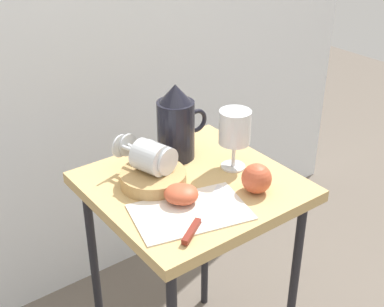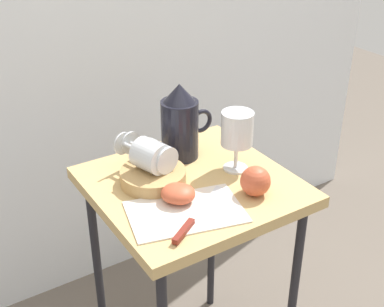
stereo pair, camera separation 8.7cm
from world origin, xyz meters
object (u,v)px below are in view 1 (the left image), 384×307
Objects in this scene: apple_half_right at (180,194)px; knife at (198,221)px; apple_half_left at (183,194)px; apple_whole at (257,178)px; wine_glass_tipped_far at (155,156)px; wine_glass_tipped_near at (150,157)px; wine_glass_upright at (235,130)px; table at (192,206)px; pitcher at (176,128)px; basket_tray at (153,178)px.

apple_half_right is 0.10m from knife.
apple_whole reaches higher than apple_half_left.
wine_glass_tipped_far is 0.72× the size of knife.
apple_whole is 0.34× the size of knife.
wine_glass_tipped_near reaches higher than wine_glass_tipped_far.
wine_glass_tipped_far is 2.10× the size of apple_half_right.
table is at bearing 176.96° from wine_glass_upright.
apple_whole reaches higher than knife.
apple_half_right reaches higher than knife.
wine_glass_tipped_near is at bearing 95.56° from apple_half_left.
apple_whole is (-0.03, -0.12, -0.07)m from wine_glass_upright.
wine_glass_tipped_near reaches higher than apple_half_left.
apple_half_right is 0.19m from apple_whole.
apple_half_right is at bearing -143.94° from table.
knife is (-0.19, -0.02, -0.03)m from apple_whole.
knife is at bearing -173.67° from apple_whole.
apple_whole is (0.17, -0.19, -0.03)m from wine_glass_tipped_far.
pitcher is at bearing 58.33° from apple_half_left.
wine_glass_tipped_near reaches higher than apple_whole.
table is at bearing 40.67° from apple_half_left.
apple_whole reaches higher than apple_half_right.
wine_glass_tipped_far is at bearing 33.40° from basket_tray.
apple_half_right is 1.00× the size of apple_whole.
pitcher reaches higher than wine_glass_tipped_near.
knife is at bearing -99.87° from apple_half_right.
wine_glass_upright is (0.13, -0.01, 0.18)m from table.
apple_half_right is at bearing 80.13° from knife.
wine_glass_upright is at bearing -3.04° from table.
wine_glass_upright is 0.29m from knife.
table is 3.23× the size of pitcher.
pitcher is 0.23m from apple_half_right.
pitcher is at bearing 121.81° from wine_glass_upright.
apple_whole is (0.18, -0.07, 0.01)m from apple_half_right.
knife is (-0.14, -0.28, -0.08)m from pitcher.
pitcher is 2.85× the size of apple_half_right.
basket_tray is 0.17m from pitcher.
wine_glass_upright is 0.15m from apple_whole.
apple_whole is at bearing -21.05° from apple_half_left.
apple_half_left is at bearing 158.95° from apple_whole.
apple_half_left is (-0.12, -0.19, -0.06)m from pitcher.
wine_glass_upright reaches higher than knife.
table is 9.20× the size of apple_whole.
wine_glass_tipped_far is (-0.12, -0.07, -0.02)m from pitcher.
wine_glass_upright is (0.08, -0.14, 0.02)m from pitcher.
wine_glass_upright reaches higher than apple_half_right.
wine_glass_upright reaches higher than table.
table is at bearing -38.93° from wine_glass_tipped_far.
apple_whole is (0.10, -0.13, 0.11)m from table.
apple_half_right is (-0.12, -0.19, -0.06)m from pitcher.
apple_half_left is 0.34× the size of knife.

